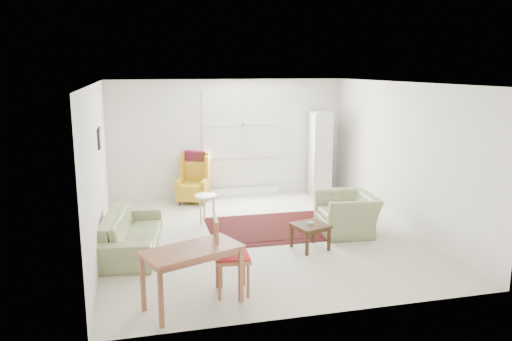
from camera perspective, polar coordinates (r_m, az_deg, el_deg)
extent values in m
cube|color=beige|center=(8.31, 0.50, -7.51)|extent=(5.00, 5.50, 0.01)
cube|color=white|center=(7.86, 0.53, 9.98)|extent=(5.00, 5.50, 0.01)
cube|color=white|center=(10.64, -3.17, 3.64)|extent=(5.00, 0.04, 2.50)
cube|color=white|center=(5.44, 7.75, -4.24)|extent=(5.00, 0.04, 2.50)
cube|color=white|center=(7.77, -17.65, 0.12)|extent=(0.04, 5.50, 2.50)
cube|color=white|center=(8.94, 16.25, 1.66)|extent=(0.04, 5.50, 2.50)
cube|color=white|center=(10.64, -1.58, 5.29)|extent=(1.72, 0.06, 1.42)
cube|color=white|center=(10.64, -1.57, 5.28)|extent=(1.60, 0.02, 1.30)
cube|color=silver|center=(10.85, -1.47, -2.44)|extent=(1.60, 0.12, 0.18)
cube|color=black|center=(8.19, -17.47, 3.55)|extent=(0.03, 0.42, 0.32)
cube|color=tan|center=(8.19, -17.37, 3.55)|extent=(0.01, 0.34, 0.24)
imported|color=gray|center=(7.81, -14.04, -6.05)|extent=(1.03, 2.07, 0.80)
imported|color=gray|center=(8.52, 10.37, -4.43)|extent=(0.98, 1.10, 0.79)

